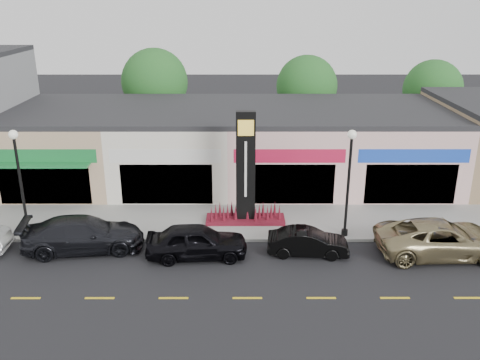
# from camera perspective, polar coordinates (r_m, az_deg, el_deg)

# --- Properties ---
(ground) EXTENTS (120.00, 120.00, 0.00)m
(ground) POSITION_cam_1_polar(r_m,az_deg,el_deg) (23.87, -6.59, -9.12)
(ground) COLOR black
(ground) RESTS_ON ground
(sidewalk) EXTENTS (52.00, 4.30, 0.15)m
(sidewalk) POSITION_cam_1_polar(r_m,az_deg,el_deg) (27.70, -5.63, -4.62)
(sidewalk) COLOR gray
(sidewalk) RESTS_ON ground
(curb) EXTENTS (52.00, 0.20, 0.15)m
(curb) POSITION_cam_1_polar(r_m,az_deg,el_deg) (25.68, -6.09, -6.70)
(curb) COLOR gray
(curb) RESTS_ON ground
(shop_beige) EXTENTS (7.00, 10.85, 4.80)m
(shop_beige) POSITION_cam_1_polar(r_m,az_deg,el_deg) (35.28, -18.58, 3.85)
(shop_beige) COLOR tan
(shop_beige) RESTS_ON ground
(shop_cream) EXTENTS (7.00, 10.01, 4.80)m
(shop_cream) POSITION_cam_1_polar(r_m,az_deg,el_deg) (33.73, -7.20, 4.04)
(shop_cream) COLOR beige
(shop_cream) RESTS_ON ground
(shop_pink_w) EXTENTS (7.00, 10.01, 4.80)m
(shop_pink_w) POSITION_cam_1_polar(r_m,az_deg,el_deg) (33.59, 4.77, 4.06)
(shop_pink_w) COLOR beige
(shop_pink_w) RESTS_ON ground
(shop_pink_e) EXTENTS (7.00, 10.01, 4.80)m
(shop_pink_e) POSITION_cam_1_polar(r_m,az_deg,el_deg) (34.88, 16.33, 3.91)
(shop_pink_e) COLOR beige
(shop_pink_e) RESTS_ON ground
(tree_rear_west) EXTENTS (5.20, 5.20, 7.83)m
(tree_rear_west) POSITION_cam_1_polar(r_m,az_deg,el_deg) (41.26, -9.55, 10.84)
(tree_rear_west) COLOR #382619
(tree_rear_west) RESTS_ON ground
(tree_rear_mid) EXTENTS (4.80, 4.80, 7.29)m
(tree_rear_mid) POSITION_cam_1_polar(r_m,az_deg,el_deg) (41.12, 7.50, 10.44)
(tree_rear_mid) COLOR #382619
(tree_rear_mid) RESTS_ON ground
(tree_rear_east) EXTENTS (4.60, 4.60, 6.94)m
(tree_rear_east) POSITION_cam_1_polar(r_m,az_deg,el_deg) (43.59, 20.81, 9.52)
(tree_rear_east) COLOR #382619
(tree_rear_east) RESTS_ON ground
(lamp_west_near) EXTENTS (0.44, 0.44, 5.47)m
(lamp_west_near) POSITION_cam_1_polar(r_m,az_deg,el_deg) (26.80, -23.54, 0.72)
(lamp_west_near) COLOR black
(lamp_west_near) RESTS_ON sidewalk
(lamp_east_near) EXTENTS (0.44, 0.44, 5.47)m
(lamp_east_near) POSITION_cam_1_polar(r_m,az_deg,el_deg) (25.15, 12.15, 0.78)
(lamp_east_near) COLOR black
(lamp_east_near) RESTS_ON sidewalk
(pylon_sign) EXTENTS (4.20, 1.30, 6.00)m
(pylon_sign) POSITION_cam_1_polar(r_m,az_deg,el_deg) (26.59, 0.63, -0.46)
(pylon_sign) COLOR #4F0D16
(pylon_sign) RESTS_ON sidewalk
(car_dark_sedan) EXTENTS (3.06, 5.94, 1.65)m
(car_dark_sedan) POSITION_cam_1_polar(r_m,az_deg,el_deg) (25.53, -17.20, -5.84)
(car_dark_sedan) COLOR black
(car_dark_sedan) RESTS_ON ground
(car_black_sedan) EXTENTS (2.18, 4.81, 1.60)m
(car_black_sedan) POSITION_cam_1_polar(r_m,az_deg,el_deg) (23.88, -4.89, -6.87)
(car_black_sedan) COLOR black
(car_black_sedan) RESTS_ON ground
(car_black_conv) EXTENTS (1.60, 3.89, 1.25)m
(car_black_conv) POSITION_cam_1_polar(r_m,az_deg,el_deg) (24.30, 7.63, -6.94)
(car_black_conv) COLOR black
(car_black_conv) RESTS_ON ground
(car_gold_suv) EXTENTS (2.98, 6.12, 1.68)m
(car_gold_suv) POSITION_cam_1_polar(r_m,az_deg,el_deg) (25.75, 21.64, -6.13)
(car_gold_suv) COLOR #9A8B62
(car_gold_suv) RESTS_ON ground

